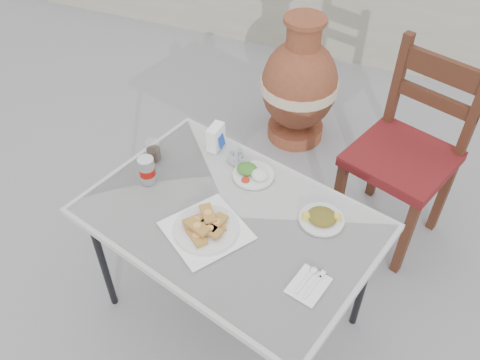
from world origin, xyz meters
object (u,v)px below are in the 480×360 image
at_px(condiment_caddy, 238,159).
at_px(soda_can, 147,170).
at_px(napkin_holder, 216,137).
at_px(terracotta_urn, 299,86).
at_px(cafe_table, 230,224).
at_px(salad_chopped_plate, 322,218).
at_px(pide_plate, 206,226).
at_px(cola_glass, 154,152).
at_px(salad_rice_plate, 253,173).
at_px(chair, 407,151).

bearing_deg(condiment_caddy, soda_can, -140.60).
xyz_separation_m(napkin_holder, terracotta_urn, (0.08, 1.02, -0.34)).
relative_size(cafe_table, salad_chopped_plate, 7.23).
bearing_deg(napkin_holder, pide_plate, -66.93).
xyz_separation_m(soda_can, cola_glass, (-0.04, 0.13, -0.02)).
bearing_deg(salad_rice_plate, terracotta_urn, 96.63).
height_order(soda_can, napkin_holder, soda_can).
bearing_deg(salad_chopped_plate, napkin_holder, 156.15).
height_order(pide_plate, condiment_caddy, condiment_caddy).
relative_size(napkin_holder, condiment_caddy, 1.08).
relative_size(napkin_holder, chair, 0.11).
height_order(napkin_holder, condiment_caddy, napkin_holder).
height_order(pide_plate, cola_glass, cola_glass).
height_order(pide_plate, salad_rice_plate, pide_plate).
xyz_separation_m(cola_glass, terracotta_urn, (0.30, 1.19, -0.32)).
bearing_deg(condiment_caddy, napkin_holder, 156.39).
distance_m(pide_plate, condiment_caddy, 0.40).
relative_size(cafe_table, condiment_caddy, 12.16).
relative_size(condiment_caddy, chair, 0.10).
bearing_deg(soda_can, terracotta_urn, 79.25).
xyz_separation_m(cola_glass, condiment_caddy, (0.34, 0.11, -0.02)).
bearing_deg(cafe_table, salad_rice_plate, 90.04).
height_order(pide_plate, soda_can, soda_can).
xyz_separation_m(salad_rice_plate, chair, (0.57, 0.58, -0.16)).
bearing_deg(cola_glass, salad_rice_plate, 8.04).
bearing_deg(cola_glass, terracotta_urn, 76.08).
height_order(cafe_table, terracotta_urn, terracotta_urn).
bearing_deg(pide_plate, terracotta_urn, 93.08).
height_order(soda_can, condiment_caddy, soda_can).
bearing_deg(napkin_holder, chair, 34.21).
height_order(salad_rice_plate, terracotta_urn, terracotta_urn).
bearing_deg(soda_can, chair, 38.99).
bearing_deg(napkin_holder, salad_chopped_plate, -20.62).
bearing_deg(terracotta_urn, cafe_table, -84.52).
bearing_deg(pide_plate, condiment_caddy, 94.96).
bearing_deg(napkin_holder, salad_rice_plate, -23.83).
relative_size(salad_rice_plate, napkin_holder, 1.55).
bearing_deg(terracotta_urn, soda_can, -100.75).
bearing_deg(salad_chopped_plate, pide_plate, -150.99).
height_order(condiment_caddy, terracotta_urn, terracotta_urn).
distance_m(cafe_table, soda_can, 0.40).
distance_m(soda_can, chair, 1.24).
xyz_separation_m(cafe_table, pide_plate, (-0.05, -0.10, 0.07)).
distance_m(cafe_table, condiment_caddy, 0.32).
xyz_separation_m(salad_chopped_plate, cola_glass, (-0.76, 0.07, 0.03)).
bearing_deg(cola_glass, chair, 32.78).
relative_size(soda_can, cola_glass, 1.30).
xyz_separation_m(salad_rice_plate, terracotta_urn, (-0.13, 1.13, -0.30)).
xyz_separation_m(salad_rice_plate, soda_can, (-0.38, -0.19, 0.04)).
bearing_deg(pide_plate, cafe_table, 61.99).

